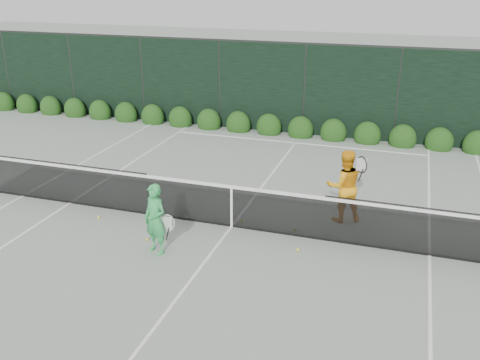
% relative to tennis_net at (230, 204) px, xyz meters
% --- Properties ---
extents(ground, '(80.00, 80.00, 0.00)m').
position_rel_tennis_net_xyz_m(ground, '(0.02, 0.00, -0.53)').
color(ground, gray).
rests_on(ground, ground).
extents(tennis_net, '(12.90, 0.10, 1.07)m').
position_rel_tennis_net_xyz_m(tennis_net, '(0.00, 0.00, 0.00)').
color(tennis_net, black).
rests_on(tennis_net, ground).
extents(player_woman, '(0.65, 0.51, 1.44)m').
position_rel_tennis_net_xyz_m(player_woman, '(-1.03, -1.52, 0.19)').
color(player_woman, green).
rests_on(player_woman, ground).
extents(player_man, '(0.99, 0.90, 1.65)m').
position_rel_tennis_net_xyz_m(player_man, '(2.26, 1.10, 0.30)').
color(player_man, '#FFAC15').
rests_on(player_man, ground).
extents(court_lines, '(11.03, 23.83, 0.01)m').
position_rel_tennis_net_xyz_m(court_lines, '(0.02, 0.00, -0.53)').
color(court_lines, white).
rests_on(court_lines, ground).
extents(windscreen_fence, '(32.00, 21.07, 3.06)m').
position_rel_tennis_net_xyz_m(windscreen_fence, '(0.02, -2.71, 0.98)').
color(windscreen_fence, black).
rests_on(windscreen_fence, ground).
extents(hedge_row, '(31.66, 0.65, 0.94)m').
position_rel_tennis_net_xyz_m(hedge_row, '(0.02, 7.15, -0.30)').
color(hedge_row, '#183D10').
rests_on(hedge_row, ground).
extents(tennis_balls, '(4.67, 1.51, 0.07)m').
position_rel_tennis_net_xyz_m(tennis_balls, '(-0.24, -0.37, -0.50)').
color(tennis_balls, yellow).
rests_on(tennis_balls, ground).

